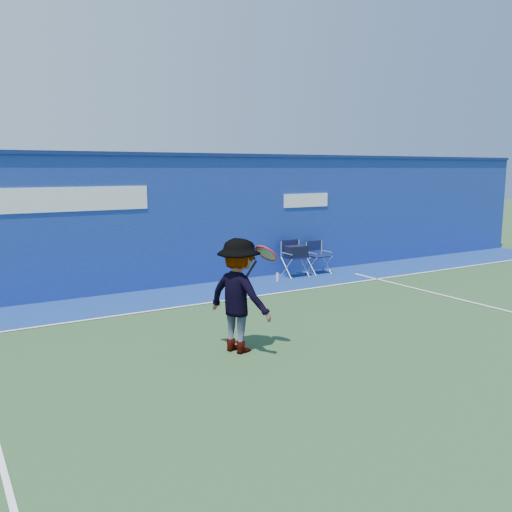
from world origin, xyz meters
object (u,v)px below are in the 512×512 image
directors_chair_right (318,263)px  water_bottle (277,277)px  directors_chair_left (295,261)px  tennis_player (239,295)px

directors_chair_right → water_bottle: size_ratio=4.00×
directors_chair_left → tennis_player: tennis_player is taller
directors_chair_right → tennis_player: tennis_player is taller
water_bottle → tennis_player: tennis_player is taller
directors_chair_left → tennis_player: 5.83m
directors_chair_left → water_bottle: directors_chair_left is taller
directors_chair_left → directors_chair_right: size_ratio=1.10×
tennis_player → directors_chair_right: bearing=41.7°
directors_chair_left → tennis_player: (-4.00, -4.22, 0.46)m
directors_chair_left → tennis_player: size_ratio=0.54×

